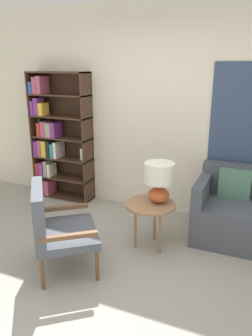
% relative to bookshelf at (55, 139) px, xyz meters
% --- Properties ---
extents(ground_plane, '(14.00, 14.00, 0.00)m').
position_rel_bookshelf_xyz_m(ground_plane, '(1.51, -1.85, -0.90)').
color(ground_plane, '#9E998E').
extents(wall_back, '(6.40, 0.08, 2.70)m').
position_rel_bookshelf_xyz_m(wall_back, '(1.57, 0.18, 0.45)').
color(wall_back, silver).
rests_on(wall_back, ground_plane).
extents(bookshelf, '(0.90, 0.30, 1.85)m').
position_rel_bookshelf_xyz_m(bookshelf, '(0.00, 0.00, 0.00)').
color(bookshelf, '#422B1E').
rests_on(bookshelf, ground_plane).
extents(armchair, '(0.86, 0.88, 0.87)m').
position_rel_bookshelf_xyz_m(armchair, '(1.08, -1.61, -0.40)').
color(armchair, brown).
rests_on(armchair, ground_plane).
extents(side_table, '(0.54, 0.54, 0.52)m').
position_rel_bookshelf_xyz_m(side_table, '(1.80, -0.86, -0.43)').
color(side_table, '#99704C').
rests_on(side_table, ground_plane).
extents(table_lamp, '(0.32, 0.32, 0.44)m').
position_rel_bookshelf_xyz_m(table_lamp, '(1.86, -0.79, -0.11)').
color(table_lamp, '#C65128').
rests_on(table_lamp, side_table).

